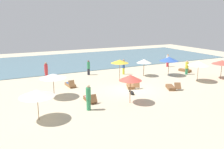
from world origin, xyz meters
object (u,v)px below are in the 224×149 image
at_px(person_3, 124,67).
at_px(dog, 132,92).
at_px(umbrella_0, 130,78).
at_px(person_0, 168,60).
at_px(lounger_2, 171,87).
at_px(umbrella_7, 199,63).
at_px(lounger_4, 185,70).
at_px(lounger_0, 70,85).
at_px(lounger_5, 90,99).
at_px(person_5, 46,71).
at_px(umbrella_4, 37,93).
at_px(lounger_3, 131,86).
at_px(umbrella_1, 53,76).
at_px(person_1, 187,68).
at_px(umbrella_2, 169,59).
at_px(person_4, 88,68).
at_px(umbrella_3, 144,61).
at_px(umbrella_5, 222,62).
at_px(person_2, 88,97).

bearing_deg(person_3, dog, -113.69).
distance_m(person_3, dog, 7.65).
distance_m(umbrella_0, person_0, 15.56).
xyz_separation_m(umbrella_0, lounger_2, (5.37, 1.51, -1.87)).
relative_size(umbrella_7, lounger_4, 1.22).
xyz_separation_m(lounger_0, lounger_5, (0.16, -4.85, -0.00)).
relative_size(person_5, dog, 2.79).
xyz_separation_m(umbrella_4, lounger_3, (9.14, 3.66, -1.65)).
xyz_separation_m(umbrella_7, lounger_0, (-12.45, 4.11, -1.77)).
relative_size(umbrella_1, umbrella_7, 1.00).
bearing_deg(person_0, umbrella_1, -160.35).
relative_size(person_3, dog, 2.55).
distance_m(umbrella_1, lounger_0, 3.74).
xyz_separation_m(umbrella_0, umbrella_4, (-6.91, -0.10, -0.22)).
bearing_deg(person_1, umbrella_2, 167.56).
relative_size(lounger_2, person_5, 0.91).
distance_m(lounger_4, person_4, 12.04).
relative_size(umbrella_0, dog, 3.22).
bearing_deg(umbrella_7, umbrella_3, 129.08).
relative_size(umbrella_3, lounger_3, 1.13).
xyz_separation_m(umbrella_7, dog, (-8.39, -0.66, -1.78)).
bearing_deg(person_1, umbrella_5, -59.19).
height_order(umbrella_2, lounger_4, umbrella_2).
bearing_deg(umbrella_5, lounger_5, -178.22).
bearing_deg(umbrella_2, person_0, 51.74).
bearing_deg(lounger_3, lounger_0, 149.47).
bearing_deg(umbrella_3, umbrella_5, -34.72).
relative_size(umbrella_7, person_4, 1.26).
relative_size(lounger_5, person_4, 0.96).
relative_size(umbrella_0, person_3, 1.26).
height_order(umbrella_5, umbrella_7, umbrella_7).
xyz_separation_m(umbrella_7, person_5, (-14.06, 7.47, -0.95)).
height_order(umbrella_0, lounger_4, umbrella_0).
height_order(lounger_0, lounger_4, lounger_0).
bearing_deg(person_5, person_0, 0.32).
xyz_separation_m(person_1, person_4, (-10.46, 4.89, 0.05)).
height_order(lounger_5, person_4, person_4).
distance_m(umbrella_4, umbrella_5, 19.89).
distance_m(umbrella_3, umbrella_4, 14.66).
bearing_deg(person_4, umbrella_7, -40.59).
height_order(umbrella_4, person_3, umbrella_4).
bearing_deg(dog, lounger_2, -3.69).
relative_size(lounger_4, person_4, 1.03).
xyz_separation_m(umbrella_1, lounger_4, (16.91, 2.64, -1.67)).
height_order(umbrella_4, person_2, umbrella_4).
xyz_separation_m(lounger_3, lounger_5, (-4.90, -1.86, 0.01)).
bearing_deg(umbrella_7, umbrella_2, 105.92).
xyz_separation_m(person_0, person_2, (-15.29, -9.94, 0.09)).
distance_m(lounger_0, lounger_3, 5.88).
relative_size(umbrella_5, lounger_0, 1.28).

